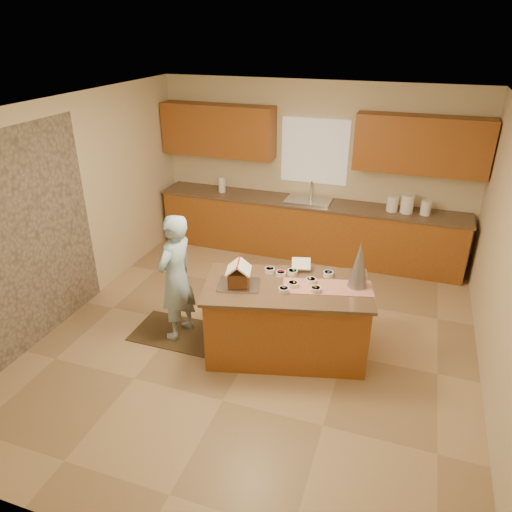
% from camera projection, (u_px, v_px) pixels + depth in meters
% --- Properties ---
extents(floor, '(5.50, 5.50, 0.00)m').
position_uv_depth(floor, '(258.00, 338.00, 5.81)').
color(floor, tan).
rests_on(floor, ground).
extents(ceiling, '(5.50, 5.50, 0.00)m').
position_uv_depth(ceiling, '(259.00, 109.00, 4.62)').
color(ceiling, silver).
rests_on(ceiling, floor).
extents(wall_back, '(5.50, 5.50, 0.00)m').
position_uv_depth(wall_back, '(314.00, 170.00, 7.55)').
color(wall_back, beige).
rests_on(wall_back, floor).
extents(wall_front, '(5.50, 5.50, 0.00)m').
position_uv_depth(wall_front, '(114.00, 411.00, 2.88)').
color(wall_front, beige).
rests_on(wall_front, floor).
extents(wall_left, '(5.50, 5.50, 0.00)m').
position_uv_depth(wall_left, '(69.00, 210.00, 5.94)').
color(wall_left, beige).
rests_on(wall_left, floor).
extents(wall_right, '(5.50, 5.50, 0.00)m').
position_uv_depth(wall_right, '(510.00, 271.00, 4.49)').
color(wall_right, beige).
rests_on(wall_right, floor).
extents(stone_accent, '(0.00, 2.50, 2.50)m').
position_uv_depth(stone_accent, '(24.00, 243.00, 5.30)').
color(stone_accent, gray).
rests_on(stone_accent, wall_left).
extents(window_curtain, '(1.05, 0.03, 1.00)m').
position_uv_depth(window_curtain, '(315.00, 151.00, 7.39)').
color(window_curtain, white).
rests_on(window_curtain, wall_back).
extents(back_counter_base, '(4.80, 0.60, 0.88)m').
position_uv_depth(back_counter_base, '(307.00, 230.00, 7.69)').
color(back_counter_base, brown).
rests_on(back_counter_base, floor).
extents(back_counter_top, '(4.85, 0.63, 0.04)m').
position_uv_depth(back_counter_top, '(308.00, 203.00, 7.49)').
color(back_counter_top, brown).
rests_on(back_counter_top, back_counter_base).
extents(upper_cabinet_left, '(1.85, 0.35, 0.80)m').
position_uv_depth(upper_cabinet_left, '(218.00, 130.00, 7.60)').
color(upper_cabinet_left, brown).
rests_on(upper_cabinet_left, wall_back).
extents(upper_cabinet_right, '(1.85, 0.35, 0.80)m').
position_uv_depth(upper_cabinet_right, '(422.00, 145.00, 6.70)').
color(upper_cabinet_right, brown).
rests_on(upper_cabinet_right, wall_back).
extents(sink, '(0.70, 0.45, 0.12)m').
position_uv_depth(sink, '(308.00, 203.00, 7.50)').
color(sink, silver).
rests_on(sink, back_counter_top).
extents(faucet, '(0.03, 0.03, 0.28)m').
position_uv_depth(faucet, '(311.00, 190.00, 7.57)').
color(faucet, silver).
rests_on(faucet, back_counter_top).
extents(island_base, '(1.89, 1.26, 0.84)m').
position_uv_depth(island_base, '(286.00, 321.00, 5.38)').
color(island_base, brown).
rests_on(island_base, floor).
extents(island_top, '(1.98, 1.35, 0.04)m').
position_uv_depth(island_top, '(288.00, 287.00, 5.19)').
color(island_top, brown).
rests_on(island_top, island_base).
extents(table_runner, '(1.01, 0.57, 0.01)m').
position_uv_depth(table_runner, '(328.00, 287.00, 5.15)').
color(table_runner, '#B3210C').
rests_on(table_runner, island_top).
extents(baking_tray, '(0.51, 0.42, 0.02)m').
position_uv_depth(baking_tray, '(239.00, 285.00, 5.17)').
color(baking_tray, silver).
rests_on(baking_tray, island_top).
extents(cookbook, '(0.24, 0.21, 0.09)m').
position_uv_depth(cookbook, '(301.00, 264.00, 5.46)').
color(cookbook, white).
rests_on(cookbook, island_top).
extents(tinsel_tree, '(0.26, 0.26, 0.53)m').
position_uv_depth(tinsel_tree, '(359.00, 265.00, 5.05)').
color(tinsel_tree, '#A2A3AD').
rests_on(tinsel_tree, island_top).
extents(rug, '(1.05, 0.69, 0.01)m').
position_uv_depth(rug, '(177.00, 333.00, 5.89)').
color(rug, black).
rests_on(rug, floor).
extents(boy, '(0.46, 0.62, 1.55)m').
position_uv_depth(boy, '(176.00, 278.00, 5.53)').
color(boy, '#9AC0DB').
rests_on(boy, rug).
extents(canister_a, '(0.17, 0.17, 0.23)m').
position_uv_depth(canister_a, '(392.00, 204.00, 7.06)').
color(canister_a, white).
rests_on(canister_a, back_counter_top).
extents(canister_b, '(0.19, 0.19, 0.27)m').
position_uv_depth(canister_b, '(407.00, 204.00, 6.99)').
color(canister_b, white).
rests_on(canister_b, back_counter_top).
extents(canister_c, '(0.15, 0.15, 0.21)m').
position_uv_depth(canister_c, '(426.00, 208.00, 6.93)').
color(canister_c, white).
rests_on(canister_c, back_counter_top).
extents(paper_towel, '(0.11, 0.11, 0.25)m').
position_uv_depth(paper_towel, '(222.00, 185.00, 7.85)').
color(paper_towel, white).
rests_on(paper_towel, back_counter_top).
extents(gingerbread_house, '(0.32, 0.32, 0.27)m').
position_uv_depth(gingerbread_house, '(239.00, 276.00, 5.12)').
color(gingerbread_house, brown).
rests_on(gingerbread_house, baking_tray).
extents(candy_bowls, '(0.76, 0.62, 0.05)m').
position_uv_depth(candy_bowls, '(297.00, 279.00, 5.25)').
color(candy_bowls, '#752F8D').
rests_on(candy_bowls, island_top).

